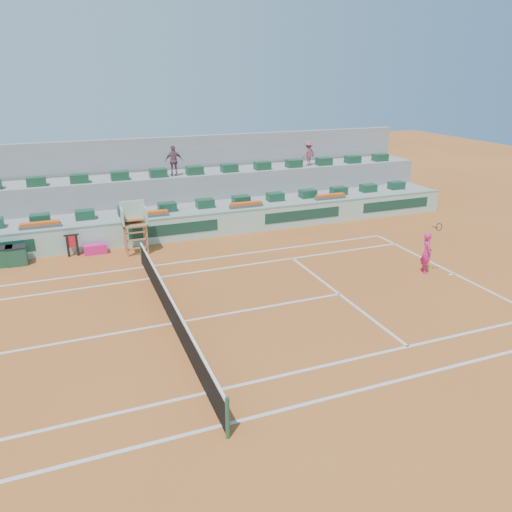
% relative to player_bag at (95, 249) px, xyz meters
% --- Properties ---
extents(ground, '(90.00, 90.00, 0.00)m').
position_rel_player_bag_xyz_m(ground, '(1.79, -7.99, -0.23)').
color(ground, '#A55220').
rests_on(ground, ground).
extents(seating_tier_lower, '(36.00, 4.00, 1.20)m').
position_rel_player_bag_xyz_m(seating_tier_lower, '(1.79, 2.71, 0.37)').
color(seating_tier_lower, '#989895').
rests_on(seating_tier_lower, ground).
extents(seating_tier_upper, '(36.00, 2.40, 2.60)m').
position_rel_player_bag_xyz_m(seating_tier_upper, '(1.79, 4.31, 1.07)').
color(seating_tier_upper, '#989895').
rests_on(seating_tier_upper, ground).
extents(stadium_back_wall, '(36.00, 0.40, 4.40)m').
position_rel_player_bag_xyz_m(stadium_back_wall, '(1.79, 5.91, 1.97)').
color(stadium_back_wall, '#989895').
rests_on(stadium_back_wall, ground).
extents(player_bag, '(1.01, 0.45, 0.45)m').
position_rel_player_bag_xyz_m(player_bag, '(0.00, 0.00, 0.00)').
color(player_bag, '#E71E7B').
rests_on(player_bag, ground).
extents(spectator_mid, '(0.96, 0.40, 1.63)m').
position_rel_player_bag_xyz_m(spectator_mid, '(4.66, 3.67, 3.19)').
color(spectator_mid, '#764E5C').
rests_on(spectator_mid, seating_tier_upper).
extents(spectator_right, '(1.04, 0.78, 1.43)m').
position_rel_player_bag_xyz_m(spectator_right, '(12.80, 3.87, 3.09)').
color(spectator_right, '#944A56').
rests_on(spectator_right, seating_tier_upper).
extents(court_lines, '(23.89, 11.09, 0.01)m').
position_rel_player_bag_xyz_m(court_lines, '(1.79, -7.99, -0.22)').
color(court_lines, silver).
rests_on(court_lines, ground).
extents(tennis_net, '(0.10, 11.97, 1.10)m').
position_rel_player_bag_xyz_m(tennis_net, '(1.79, -7.99, 0.30)').
color(tennis_net, black).
rests_on(tennis_net, ground).
extents(advertising_hoarding, '(36.00, 0.34, 1.26)m').
position_rel_player_bag_xyz_m(advertising_hoarding, '(1.81, 0.51, 0.41)').
color(advertising_hoarding, '#A2CCBA').
rests_on(advertising_hoarding, ground).
extents(umpire_chair, '(1.10, 0.90, 2.40)m').
position_rel_player_bag_xyz_m(umpire_chair, '(1.79, -0.49, 1.32)').
color(umpire_chair, '#A0663C').
rests_on(umpire_chair, ground).
extents(seat_row_lower, '(32.90, 0.60, 0.44)m').
position_rel_player_bag_xyz_m(seat_row_lower, '(1.79, 1.81, 1.19)').
color(seat_row_lower, '#17452C').
rests_on(seat_row_lower, seating_tier_lower).
extents(seat_row_upper, '(32.90, 0.60, 0.44)m').
position_rel_player_bag_xyz_m(seat_row_upper, '(1.79, 3.71, 2.59)').
color(seat_row_upper, '#17452C').
rests_on(seat_row_upper, seating_tier_upper).
extents(flower_planters, '(26.80, 0.36, 0.28)m').
position_rel_player_bag_xyz_m(flower_planters, '(0.29, 1.01, 1.11)').
color(flower_planters, '#535353').
rests_on(flower_planters, seating_tier_lower).
extents(drink_cooler_a, '(0.82, 0.71, 0.84)m').
position_rel_player_bag_xyz_m(drink_cooler_a, '(-3.26, -0.19, 0.20)').
color(drink_cooler_a, '#174630').
rests_on(drink_cooler_a, ground).
extents(drink_cooler_b, '(0.73, 0.63, 0.84)m').
position_rel_player_bag_xyz_m(drink_cooler_b, '(-3.74, -0.16, 0.20)').
color(drink_cooler_b, '#174630').
rests_on(drink_cooler_b, ground).
extents(towel_rack, '(0.65, 0.11, 1.03)m').
position_rel_player_bag_xyz_m(towel_rack, '(-0.96, 0.06, 0.38)').
color(towel_rack, black).
rests_on(towel_rack, ground).
extents(tennis_player, '(0.61, 0.93, 2.28)m').
position_rel_player_bag_xyz_m(tennis_player, '(12.63, -7.36, 0.65)').
color(tennis_player, '#E71E7B').
rests_on(tennis_player, ground).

